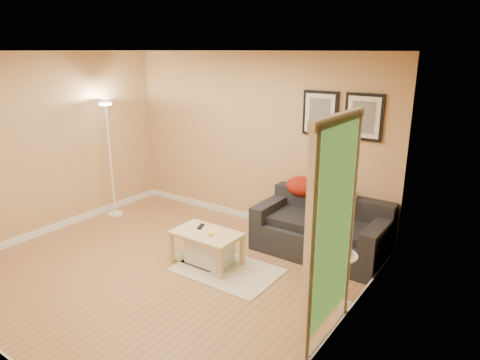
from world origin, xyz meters
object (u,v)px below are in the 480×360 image
at_px(storage_bin, 210,251).
at_px(floor_lamp, 111,162).
at_px(sofa, 321,227).
at_px(coffee_table, 207,248).
at_px(side_table, 339,277).
at_px(book_stack, 340,251).

distance_m(storage_bin, floor_lamp, 2.50).
relative_size(sofa, coffee_table, 2.00).
xyz_separation_m(side_table, book_stack, (-0.00, -0.01, 0.31)).
height_order(side_table, floor_lamp, floor_lamp).
height_order(sofa, coffee_table, sofa).
relative_size(storage_bin, side_table, 1.01).
height_order(coffee_table, side_table, side_table).
height_order(book_stack, floor_lamp, floor_lamp).
relative_size(sofa, book_stack, 7.36).
bearing_deg(sofa, storage_bin, -134.04).
distance_m(sofa, storage_bin, 1.50).
distance_m(side_table, book_stack, 0.31).
distance_m(storage_bin, side_table, 1.68).
height_order(storage_bin, floor_lamp, floor_lamp).
height_order(coffee_table, storage_bin, coffee_table).
bearing_deg(book_stack, sofa, 104.87).
bearing_deg(side_table, book_stack, -108.85).
bearing_deg(storage_bin, coffee_table, -144.75).
relative_size(coffee_table, side_table, 1.56).
bearing_deg(coffee_table, sofa, 54.74).
distance_m(storage_bin, book_stack, 1.72).
bearing_deg(book_stack, side_table, 51.78).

